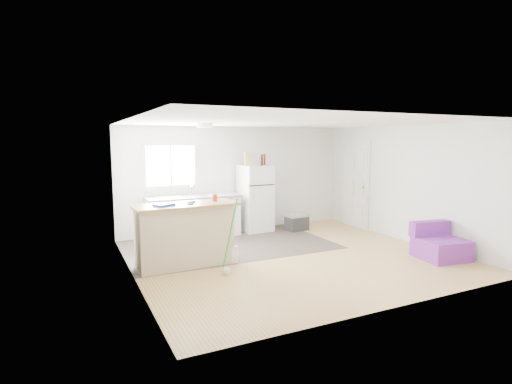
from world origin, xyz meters
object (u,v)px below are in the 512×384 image
kitchen_cabinets (194,216)px  red_cup (215,198)px  cooler (297,222)px  purple_seat (439,246)px  cleaner_jug (233,254)px  blue_tray (164,205)px  refrigerator (255,198)px  cardboard_box (249,159)px  peninsula (185,235)px  bottle_right (264,160)px  bottle_left (261,160)px  mop (228,259)px

kitchen_cabinets → red_cup: bearing=-96.0°
cooler → purple_seat: 3.22m
cleaner_jug → blue_tray: blue_tray is taller
kitchen_cabinets → purple_seat: 4.87m
cooler → blue_tray: 3.86m
refrigerator → cardboard_box: (-0.17, -0.03, 0.91)m
purple_seat → cleaner_jug: 3.67m
peninsula → bottle_right: (2.42, 1.87, 1.12)m
refrigerator → peninsula: bearing=-144.3°
cardboard_box → red_cup: bearing=-129.5°
refrigerator → red_cup: (-1.64, -1.81, 0.35)m
peninsula → cardboard_box: cardboard_box is taller
blue_tray → bottle_left: (2.63, 1.81, 0.58)m
bottle_left → cleaner_jug: bearing=-127.7°
kitchen_cabinets → blue_tray: kitchen_cabinets is taller
refrigerator → blue_tray: size_ratio=5.08×
peninsula → bottle_left: (2.28, 1.75, 1.12)m
red_cup → cooler: bearing=29.4°
peninsula → red_cup: red_cup is taller
kitchen_cabinets → peninsula: 2.02m
refrigerator → bottle_left: bottle_left is taller
peninsula → bottle_right: size_ratio=6.91×
blue_tray → refrigerator: bearing=37.2°
cooler → cleaner_jug: 2.85m
purple_seat → bottle_right: size_ratio=3.49×
mop → red_cup: (0.07, 0.73, 0.88)m
refrigerator → purple_seat: size_ratio=1.75×
bottle_left → bottle_right: same height
refrigerator → cleaner_jug: refrigerator is taller
blue_tray → red_cup: bearing=7.8°
mop → cardboard_box: cardboard_box is taller
kitchen_cabinets → purple_seat: (3.46, -3.42, -0.23)m
peninsula → mop: size_ratio=1.43×
cardboard_box → cleaner_jug: bearing=-121.4°
bottle_right → bottle_left: bearing=-137.5°
cooler → cardboard_box: (-1.06, 0.36, 1.48)m
purple_seat → cooler: bearing=118.9°
purple_seat → bottle_right: (-1.77, 3.42, 1.42)m
refrigerator → mop: size_ratio=1.27×
mop → blue_tray: (-0.83, 0.61, 0.84)m
bottle_right → mop: bearing=-127.1°
cooler → mop: bearing=-147.6°
refrigerator → cooler: (0.89, -0.38, -0.56)m
blue_tray → bottle_right: bottle_right is taller
cooler → red_cup: (-2.53, -1.42, 0.91)m
mop → blue_tray: size_ratio=4.02×
kitchen_cabinets → mop: (-0.24, -2.56, -0.23)m
kitchen_cabinets → mop: 2.58m
kitchen_cabinets → bottle_right: (1.69, -0.01, 1.19)m
kitchen_cabinets → cleaner_jug: 2.11m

